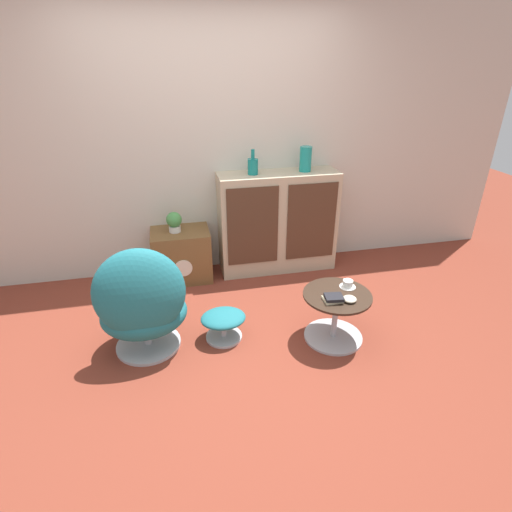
{
  "coord_description": "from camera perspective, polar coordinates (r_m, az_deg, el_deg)",
  "views": [
    {
      "loc": [
        -0.41,
        -2.38,
        2.04
      ],
      "look_at": [
        0.23,
        0.52,
        0.55
      ],
      "focal_mm": 28.0,
      "sensor_mm": 36.0,
      "label": 1
    }
  ],
  "objects": [
    {
      "name": "tv_console",
      "position": [
        4.06,
        -10.55,
        0.15
      ],
      "size": [
        0.56,
        0.42,
        0.51
      ],
      "color": "brown",
      "rests_on": "ground_plane"
    },
    {
      "name": "sideboard",
      "position": [
        4.11,
        3.1,
        4.84
      ],
      "size": [
        1.19,
        0.38,
        1.03
      ],
      "color": "tan",
      "rests_on": "ground_plane"
    },
    {
      "name": "ground_plane",
      "position": [
        3.16,
        -2.16,
        -13.57
      ],
      "size": [
        12.0,
        12.0,
        0.0
      ],
      "primitive_type": "plane",
      "color": "brown"
    },
    {
      "name": "egg_chair",
      "position": [
        3.04,
        -15.96,
        -6.68
      ],
      "size": [
        0.65,
        0.59,
        0.9
      ],
      "color": "#B7B7BC",
      "rests_on": "ground_plane"
    },
    {
      "name": "ottoman",
      "position": [
        3.21,
        -4.69,
        -9.24
      ],
      "size": [
        0.36,
        0.3,
        0.23
      ],
      "color": "#B7B7BC",
      "rests_on": "ground_plane"
    },
    {
      "name": "book_stack",
      "position": [
        3.03,
        10.97,
        -5.95
      ],
      "size": [
        0.15,
        0.13,
        0.05
      ],
      "color": "beige",
      "rests_on": "coffee_table"
    },
    {
      "name": "vase_leftmost",
      "position": [
        3.87,
        -0.45,
        12.76
      ],
      "size": [
        0.1,
        0.1,
        0.24
      ],
      "color": "#147A75",
      "rests_on": "sideboard"
    },
    {
      "name": "vase_inner_left",
      "position": [
        4.0,
        7.09,
        13.59
      ],
      "size": [
        0.12,
        0.12,
        0.24
      ],
      "color": "teal",
      "rests_on": "sideboard"
    },
    {
      "name": "potted_plant",
      "position": [
        3.92,
        -11.62,
        4.87
      ],
      "size": [
        0.15,
        0.15,
        0.2
      ],
      "color": "silver",
      "rests_on": "tv_console"
    },
    {
      "name": "teacup",
      "position": [
        3.22,
        12.97,
        -3.97
      ],
      "size": [
        0.13,
        0.13,
        0.06
      ],
      "color": "white",
      "rests_on": "coffee_table"
    },
    {
      "name": "coffee_table",
      "position": [
        3.23,
        11.25,
        -8.26
      ],
      "size": [
        0.53,
        0.53,
        0.41
      ],
      "color": "#B7B7BC",
      "rests_on": "ground_plane"
    },
    {
      "name": "bowl",
      "position": [
        3.05,
        13.23,
        -6.0
      ],
      "size": [
        0.1,
        0.1,
        0.04
      ],
      "color": "beige",
      "rests_on": "coffee_table"
    },
    {
      "name": "wall_back",
      "position": [
        3.98,
        -6.62,
        15.76
      ],
      "size": [
        6.4,
        0.06,
        2.6
      ],
      "color": "beige",
      "rests_on": "ground_plane"
    }
  ]
}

